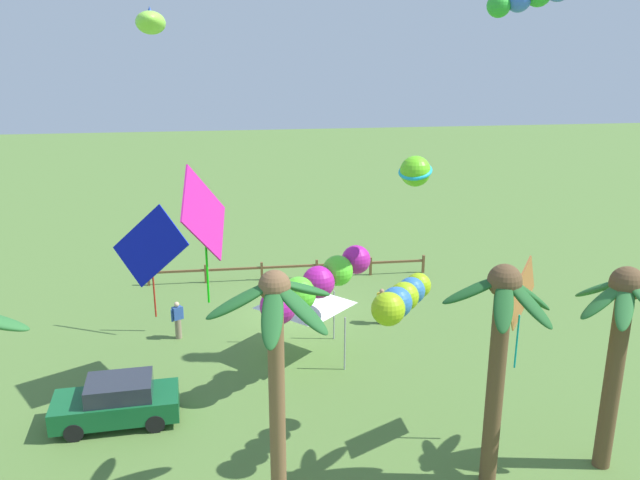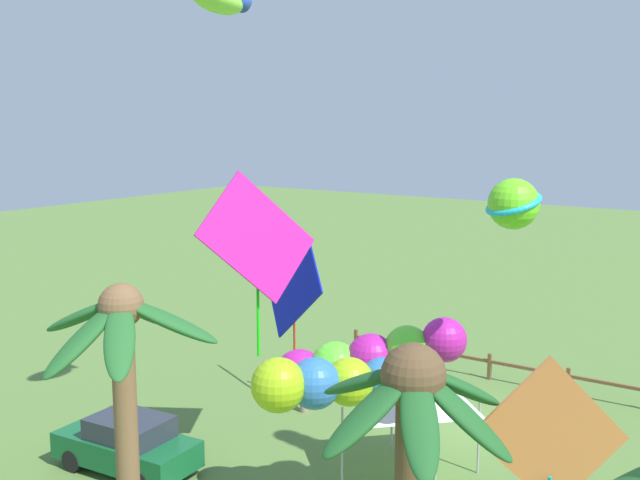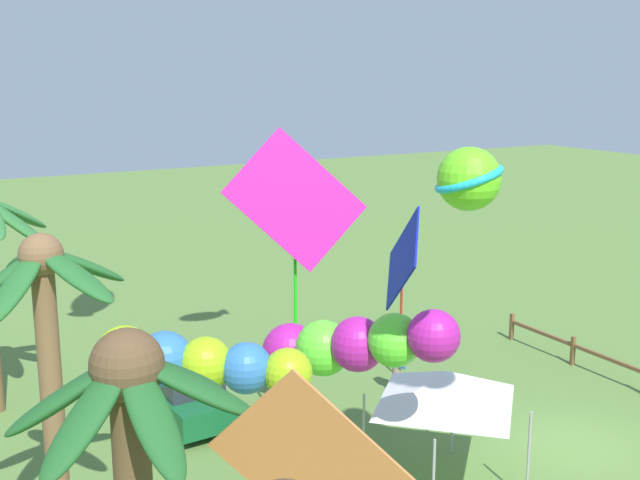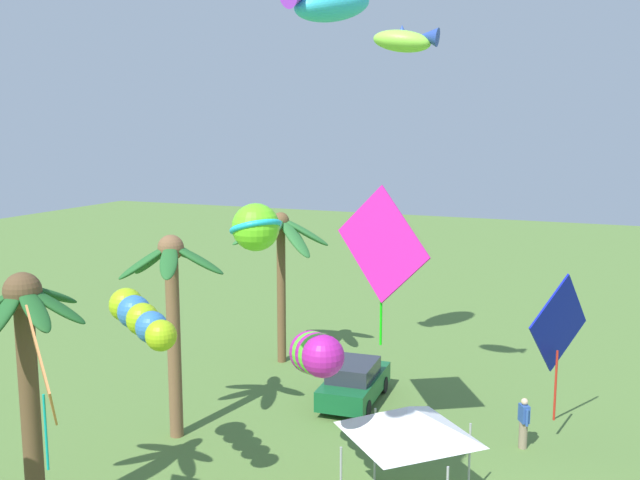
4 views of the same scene
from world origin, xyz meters
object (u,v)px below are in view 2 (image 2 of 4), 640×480
at_px(kite_ball_0, 513,204).
at_px(kite_tube_4, 362,360).
at_px(spectator_0, 304,387).
at_px(kite_diamond_3, 552,439).
at_px(spectator_1, 578,448).
at_px(festival_tent, 413,388).
at_px(kite_diamond_1, 257,240).
at_px(kite_diamond_5, 294,291).
at_px(parked_car_0, 127,444).
at_px(kite_tube_6, 340,382).
at_px(palm_tree_2, 124,381).
at_px(palm_tree_1, 412,474).

relative_size(kite_ball_0, kite_tube_4, 0.39).
distance_m(spectator_0, kite_tube_4, 7.54).
bearing_deg(kite_diamond_3, spectator_1, -77.63).
distance_m(festival_tent, kite_diamond_1, 5.48).
xyz_separation_m(spectator_0, kite_diamond_1, (-1.48, 4.11, 5.42)).
height_order(kite_tube_4, kite_diamond_5, kite_diamond_5).
bearing_deg(kite_diamond_1, festival_tent, -151.75).
relative_size(parked_car_0, kite_tube_6, 1.37).
bearing_deg(parked_car_0, kite_tube_6, 162.15).
height_order(palm_tree_2, kite_tube_6, palm_tree_2).
xyz_separation_m(palm_tree_2, spectator_1, (-5.17, -10.57, -3.89)).
xyz_separation_m(palm_tree_2, kite_diamond_1, (1.88, -6.15, 1.53)).
height_order(spectator_1, kite_tube_4, kite_tube_4).
distance_m(spectator_1, kite_tube_4, 6.91).
distance_m(palm_tree_1, spectator_1, 11.32).
bearing_deg(kite_ball_0, kite_tube_4, 1.50).
xyz_separation_m(kite_ball_0, kite_tube_4, (3.36, 0.09, -3.76)).
bearing_deg(kite_tube_4, festival_tent, -90.13).
height_order(palm_tree_2, kite_tube_4, palm_tree_2).
bearing_deg(parked_car_0, kite_tube_4, -168.87).
bearing_deg(parked_car_0, kite_diamond_1, -147.07).
xyz_separation_m(parked_car_0, festival_tent, (-6.46, -3.80, 1.72)).
height_order(palm_tree_2, kite_diamond_5, palm_tree_2).
bearing_deg(festival_tent, spectator_1, -144.46).
height_order(spectator_1, kite_diamond_1, kite_diamond_1).
xyz_separation_m(spectator_0, spectator_1, (-8.54, -0.31, 0.00)).
distance_m(palm_tree_1, kite_diamond_1, 10.04).
relative_size(kite_tube_4, kite_diamond_5, 0.83).
bearing_deg(kite_tube_6, palm_tree_1, 143.56).
bearing_deg(spectator_0, parked_car_0, 76.28).
relative_size(parked_car_0, spectator_0, 2.52).
relative_size(palm_tree_2, spectator_0, 4.06).
bearing_deg(spectator_1, parked_car_0, 32.32).
relative_size(spectator_0, kite_ball_0, 1.04).
height_order(parked_car_0, kite_tube_4, kite_tube_4).
bearing_deg(parked_car_0, kite_diamond_3, 167.80).
bearing_deg(spectator_1, kite_diamond_3, 102.37).
xyz_separation_m(kite_tube_4, kite_tube_6, (-1.98, 3.98, 1.05)).
height_order(palm_tree_2, kite_ball_0, kite_ball_0).
xyz_separation_m(kite_diamond_3, kite_diamond_5, (11.44, -9.41, -1.07)).
distance_m(parked_car_0, kite_tube_6, 9.80).
bearing_deg(palm_tree_1, kite_tube_4, -53.33).
bearing_deg(kite_tube_6, parked_car_0, -17.85).
height_order(spectator_1, kite_ball_0, kite_ball_0).
bearing_deg(parked_car_0, palm_tree_2, 138.77).
bearing_deg(spectator_1, kite_tube_6, 80.11).
height_order(palm_tree_1, spectator_0, palm_tree_1).
bearing_deg(spectator_0, spectator_1, -177.95).
bearing_deg(palm_tree_2, kite_ball_0, -131.65).
relative_size(palm_tree_1, palm_tree_2, 0.99).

